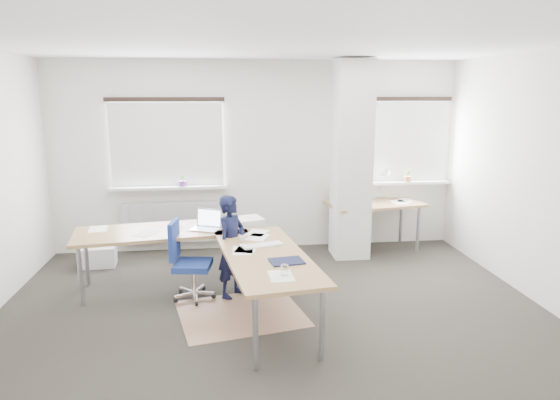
{
  "coord_description": "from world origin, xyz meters",
  "views": [
    {
      "loc": [
        -0.51,
        -4.88,
        2.36
      ],
      "look_at": [
        0.16,
        0.9,
        1.08
      ],
      "focal_mm": 32.0,
      "sensor_mm": 36.0,
      "label": 1
    }
  ],
  "objects": [
    {
      "name": "ground",
      "position": [
        0.0,
        0.0,
        0.0
      ],
      "size": [
        6.0,
        6.0,
        0.0
      ],
      "primitive_type": "plane",
      "color": "#282420",
      "rests_on": "ground"
    },
    {
      "name": "room_shell",
      "position": [
        0.18,
        0.45,
        1.75
      ],
      "size": [
        6.04,
        5.04,
        2.82
      ],
      "color": "silver",
      "rests_on": "ground"
    },
    {
      "name": "floor_mat",
      "position": [
        -0.35,
        0.14,
        0.0
      ],
      "size": [
        1.49,
        1.34,
        0.01
      ],
      "primitive_type": "cube",
      "rotation": [
        0.0,
        0.0,
        0.21
      ],
      "color": "#997053",
      "rests_on": "ground"
    },
    {
      "name": "white_crate",
      "position": [
        -2.24,
        1.89,
        0.14
      ],
      "size": [
        0.48,
        0.36,
        0.28
      ],
      "primitive_type": "cube",
      "rotation": [
        0.0,
        0.0,
        0.08
      ],
      "color": "white",
      "rests_on": "ground"
    },
    {
      "name": "desk_main",
      "position": [
        -0.63,
        0.49,
        0.69
      ],
      "size": [
        2.75,
        2.63,
        0.96
      ],
      "rotation": [
        0.0,
        0.0,
        0.14
      ],
      "color": "#946340",
      "rests_on": "ground"
    },
    {
      "name": "desk_side",
      "position": [
        1.73,
        2.16,
        0.69
      ],
      "size": [
        1.5,
        0.93,
        1.22
      ],
      "rotation": [
        0.0,
        0.0,
        0.17
      ],
      "color": "#946340",
      "rests_on": "ground"
    },
    {
      "name": "task_chair",
      "position": [
        -0.91,
        0.62,
        0.26
      ],
      "size": [
        0.51,
        0.5,
        0.92
      ],
      "rotation": [
        0.0,
        0.0,
        -0.15
      ],
      "color": "navy",
      "rests_on": "ground"
    },
    {
      "name": "person",
      "position": [
        -0.43,
        0.65,
        0.6
      ],
      "size": [
        0.49,
        0.52,
        1.2
      ],
      "primitive_type": "imported",
      "rotation": [
        0.0,
        0.0,
        0.93
      ],
      "color": "black",
      "rests_on": "ground"
    }
  ]
}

